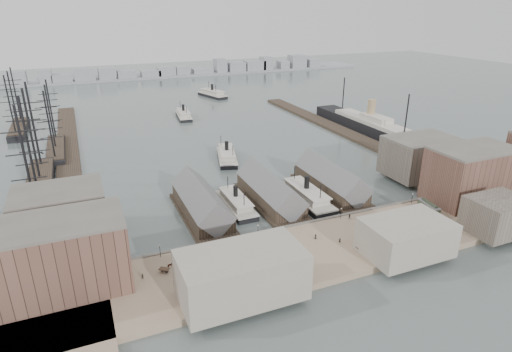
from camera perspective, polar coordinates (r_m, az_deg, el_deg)
name	(u,v)px	position (r m, az deg, el deg)	size (l,w,h in m)	color
ground	(291,223)	(145.18, 4.65, -6.26)	(900.00, 900.00, 0.00)	#4A5655
quay	(322,249)	(129.70, 8.77, -9.65)	(180.00, 30.00, 2.00)	gray
seawall	(298,227)	(140.62, 5.64, -6.76)	(180.00, 1.20, 2.30)	#59544C
west_wharf	(68,157)	(223.51, -23.74, 2.38)	(10.00, 220.00, 1.60)	#2D231C
east_wharf	(339,130)	(254.83, 11.02, 6.08)	(10.00, 180.00, 1.60)	#2D231C
ferry_shed_west	(201,204)	(148.64, -7.29, -3.67)	(14.00, 42.00, 12.60)	#2D231C
ferry_shed_center	(270,192)	(156.73, 1.87, -2.10)	(14.00, 42.00, 12.60)	#2D231C
ferry_shed_east	(331,181)	(168.49, 9.93, -0.68)	(14.00, 42.00, 12.60)	#2D231C
warehouse_west_front	(59,257)	(116.43, -24.78, -9.82)	(32.00, 18.00, 18.00)	brown
warehouse_west_back	(61,213)	(144.04, -24.61, -4.56)	(26.00, 20.00, 14.00)	#60564C
warehouse_east_front	(471,175)	(171.53, 26.73, 0.10)	(30.00, 18.00, 19.00)	brown
warehouse_east_back	(420,157)	(190.64, 21.07, 2.40)	(28.00, 20.00, 15.00)	#60564C
street_bldg_center	(406,237)	(129.56, 19.37, -7.71)	(24.00, 16.00, 10.00)	gray
street_bldg_west	(242,275)	(105.40, -1.93, -12.99)	(30.00, 16.00, 12.00)	gray
street_bldg_east	(498,215)	(153.06, 29.53, -4.57)	(18.00, 14.00, 11.00)	#60564C
lamp_post_far_w	(160,249)	(124.50, -12.71, -9.42)	(0.44, 0.44, 3.92)	black
lamp_post_near_w	(258,228)	(131.65, 0.27, -6.99)	(0.44, 0.44, 3.92)	black
lamp_post_near_e	(341,211)	(144.79, 11.28, -4.63)	(0.44, 0.44, 3.92)	black
lamp_post_far_e	(412,197)	(162.47, 20.13, -2.59)	(0.44, 0.44, 3.92)	black
far_shore	(136,74)	(455.50, -15.75, 12.91)	(500.00, 40.00, 15.72)	gray
ferry_docked_west	(236,203)	(154.17, -2.71, -3.56)	(7.72, 25.75, 9.19)	black
ferry_docked_east	(306,195)	(159.85, 6.71, -2.59)	(9.04, 30.14, 10.76)	black
ferry_open_near	(227,155)	(202.45, -3.90, 2.77)	(14.77, 28.20, 9.65)	black
ferry_open_mid	(184,115)	(283.99, -9.62, 8.08)	(10.55, 26.86, 9.35)	black
ferry_open_far	(212,94)	(348.85, -5.83, 10.86)	(17.28, 31.43, 10.75)	black
sailing_ship_near	(39,187)	(185.23, -26.92, -1.29)	(9.65, 66.46, 39.66)	black
sailing_ship_mid	(56,149)	(232.91, -25.13, 3.31)	(8.22, 47.49, 33.79)	black
sailing_ship_far	(19,128)	(283.34, -29.07, 5.65)	(8.42, 46.77, 34.61)	black
ocean_steamer	(370,126)	(254.33, 14.94, 6.49)	(13.14, 95.99, 19.20)	black
tram	(429,208)	(157.68, 22.02, -3.99)	(3.93, 10.08, 3.49)	black
horse_cart_left	(168,267)	(119.88, -11.62, -11.75)	(4.41, 3.84, 1.43)	black
horse_cart_center	(258,256)	(121.73, 0.33, -10.67)	(4.85, 2.76, 1.45)	black
horse_cart_right	(365,246)	(130.28, 14.39, -9.07)	(4.60, 1.71, 1.48)	black
pedestrian_0	(142,276)	(117.58, -14.91, -12.77)	(0.62, 0.45, 1.69)	black
pedestrian_1	(181,286)	(111.82, -10.03, -14.29)	(0.84, 0.65, 1.73)	black
pedestrian_2	(240,242)	(128.31, -2.09, -8.81)	(1.06, 0.61, 1.64)	black
pedestrian_3	(308,256)	(122.65, 6.90, -10.56)	(0.93, 0.39, 1.58)	black
pedestrian_4	(316,236)	(132.33, 7.95, -7.99)	(0.82, 0.53, 1.68)	black
pedestrian_5	(340,241)	(131.27, 11.11, -8.45)	(0.65, 0.48, 1.79)	black
pedestrian_6	(349,216)	(146.05, 12.35, -5.27)	(0.88, 0.69, 1.82)	black
pedestrian_7	(396,237)	(137.53, 18.11, -7.75)	(1.04, 0.60, 1.61)	black
pedestrian_8	(405,210)	(155.32, 19.25, -4.36)	(1.01, 0.42, 1.72)	black
pedestrian_9	(462,211)	(162.48, 25.73, -4.21)	(0.82, 0.53, 1.68)	black
pedestrian_10	(431,218)	(152.85, 22.31, -5.24)	(0.62, 0.46, 1.71)	black
pedestrian_11	(294,248)	(125.92, 5.10, -9.50)	(1.04, 0.43, 1.78)	black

